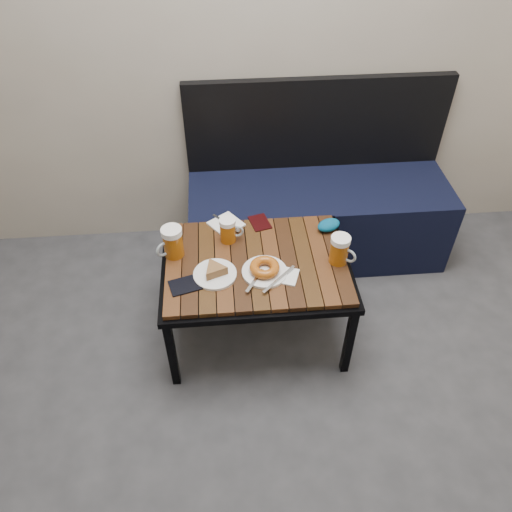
{
  "coord_description": "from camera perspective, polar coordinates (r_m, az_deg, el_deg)",
  "views": [
    {
      "loc": [
        -0.36,
        -0.4,
        2.0
      ],
      "look_at": [
        -0.22,
        1.19,
        0.5
      ],
      "focal_mm": 35.0,
      "sensor_mm": 36.0,
      "label": 1
    }
  ],
  "objects": [
    {
      "name": "passport_burgundy",
      "position": [
        2.4,
        0.44,
        3.85
      ],
      "size": [
        0.11,
        0.14,
        0.01
      ],
      "primitive_type": "cube",
      "rotation": [
        0.0,
        0.0,
        0.26
      ],
      "color": "black",
      "rests_on": "cafe_table"
    },
    {
      "name": "beer_mug_centre",
      "position": [
        2.27,
        -3.18,
        2.98
      ],
      "size": [
        0.11,
        0.08,
        0.12
      ],
      "rotation": [
        0.0,
        0.0,
        0.0
      ],
      "color": "#9F500C",
      "rests_on": "cafe_table"
    },
    {
      "name": "cafe_table",
      "position": [
        2.24,
        0.0,
        -1.34
      ],
      "size": [
        0.84,
        0.62,
        0.47
      ],
      "color": "black",
      "rests_on": "ground"
    },
    {
      "name": "plate_bagel",
      "position": [
        2.14,
        0.99,
        -1.54
      ],
      "size": [
        0.23,
        0.23,
        0.05
      ],
      "color": "white",
      "rests_on": "cafe_table"
    },
    {
      "name": "passport_navy",
      "position": [
        2.12,
        -8.07,
        -3.31
      ],
      "size": [
        0.15,
        0.13,
        0.01
      ],
      "primitive_type": "cube",
      "rotation": [
        0.0,
        0.0,
        -1.3
      ],
      "color": "black",
      "rests_on": "cafe_table"
    },
    {
      "name": "knit_pouch",
      "position": [
        2.38,
        8.3,
        3.52
      ],
      "size": [
        0.14,
        0.12,
        0.05
      ],
      "primitive_type": "ellipsoid",
      "rotation": [
        0.0,
        0.0,
        0.43
      ],
      "color": "navy",
      "rests_on": "cafe_table"
    },
    {
      "name": "napkin_right",
      "position": [
        2.14,
        3.17,
        -2.22
      ],
      "size": [
        0.15,
        0.14,
        0.01
      ],
      "rotation": [
        0.0,
        0.0,
        -0.35
      ],
      "color": "white",
      "rests_on": "cafe_table"
    },
    {
      "name": "plate_pie",
      "position": [
        2.14,
        -4.73,
        -1.82
      ],
      "size": [
        0.19,
        0.19,
        0.05
      ],
      "color": "white",
      "rests_on": "cafe_table"
    },
    {
      "name": "bench",
      "position": [
        2.82,
        6.99,
        5.1
      ],
      "size": [
        1.4,
        0.5,
        0.95
      ],
      "color": "black",
      "rests_on": "ground"
    },
    {
      "name": "napkin_left",
      "position": [
        2.39,
        -3.45,
        3.67
      ],
      "size": [
        0.19,
        0.19,
        0.01
      ],
      "rotation": [
        0.0,
        0.0,
        0.63
      ],
      "color": "white",
      "rests_on": "cafe_table"
    },
    {
      "name": "beer_mug_left",
      "position": [
        2.22,
        -9.54,
        1.56
      ],
      "size": [
        0.14,
        0.12,
        0.15
      ],
      "rotation": [
        0.0,
        0.0,
        3.76
      ],
      "color": "#9F500C",
      "rests_on": "cafe_table"
    },
    {
      "name": "beer_mug_right",
      "position": [
        2.19,
        9.57,
        0.72
      ],
      "size": [
        0.12,
        0.11,
        0.14
      ],
      "rotation": [
        0.0,
        0.0,
        -0.69
      ],
      "color": "#9F500C",
      "rests_on": "cafe_table"
    }
  ]
}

